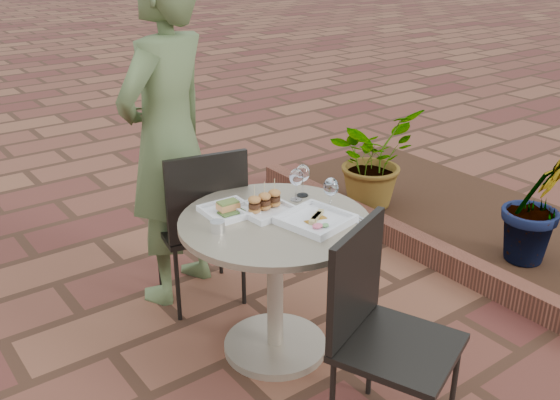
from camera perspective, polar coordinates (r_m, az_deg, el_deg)
ground at (r=3.20m, az=-5.06°, el=-14.61°), size 60.00×60.00×0.00m
cafe_table at (r=3.01m, az=-0.46°, el=-6.01°), size 0.90×0.90×0.73m
chair_far at (r=3.38m, az=-7.09°, el=-1.44°), size 0.52×0.52×0.93m
chair_near at (r=2.54m, az=8.97°, el=-10.73°), size 0.57×0.57×0.93m
diner at (r=3.42m, az=-10.22°, el=5.45°), size 0.80×0.69×1.85m
plate_salmon at (r=2.96m, az=-4.74°, el=-0.91°), size 0.23×0.23×0.06m
plate_sliders at (r=2.96m, az=-1.41°, el=-0.50°), size 0.25×0.25×0.15m
plate_tuna at (r=2.86m, az=3.27°, el=-1.78°), size 0.33×0.33×0.03m
wine_glass_right at (r=2.94m, az=4.67°, el=1.12°), size 0.07×0.07×0.17m
wine_glass_mid at (r=3.06m, az=1.51°, el=2.02°), size 0.07×0.07×0.16m
wine_glass_far at (r=3.11m, az=2.10°, el=2.41°), size 0.07×0.07×0.17m
steel_ramekin at (r=2.79m, az=-5.73°, el=-2.42°), size 0.07×0.07×0.05m
cutlery_set at (r=2.89m, az=7.51°, el=-1.98°), size 0.10×0.21×0.00m
planter_curb at (r=4.24m, az=11.32°, el=-3.50°), size 0.12×3.00×0.15m
mulch_bed at (r=4.76m, az=17.00°, el=-1.60°), size 1.30×3.00×0.06m
potted_plant_a at (r=4.64m, az=8.42°, el=3.83°), size 0.75×0.68×0.73m
potted_plant_b at (r=4.08m, az=22.60°, el=-0.21°), size 0.53×0.49×0.78m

